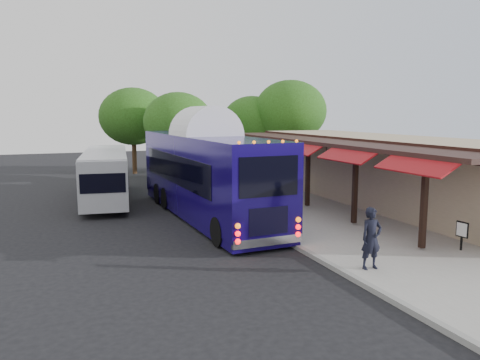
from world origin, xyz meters
name	(u,v)px	position (x,y,z in m)	size (l,w,h in m)	color
ground	(273,236)	(0.00, 0.00, 0.00)	(90.00, 90.00, 0.00)	black
sidewalk	(328,207)	(5.00, 4.00, 0.07)	(10.00, 40.00, 0.15)	#9E9B93
curb	(238,214)	(0.05, 4.00, 0.07)	(0.20, 40.00, 0.16)	gray
station_shelter	(383,170)	(8.38, 4.00, 1.85)	(8.15, 20.00, 3.60)	tan
coach_bus	(206,170)	(-1.45, 4.28, 2.21)	(3.27, 12.95, 4.11)	#130756
city_bus	(106,173)	(-5.37, 10.46, 1.53)	(3.46, 10.49, 2.77)	#95989D
ped_a	(371,238)	(0.89, -5.00, 1.10)	(0.69, 0.45, 1.89)	black
ped_b	(234,185)	(1.00, 7.09, 0.98)	(0.81, 0.63, 1.66)	black
ped_c	(286,191)	(2.33, 3.46, 1.13)	(1.15, 0.48, 1.97)	black
ped_d	(231,169)	(3.40, 14.00, 0.96)	(1.05, 0.60, 1.63)	black
sign_board	(462,231)	(5.01, -4.54, 0.83)	(0.11, 0.46, 1.01)	black
tree_left	(178,122)	(0.29, 16.52, 4.22)	(4.95, 4.95, 6.34)	#382314
tree_mid	(252,121)	(7.38, 19.87, 4.18)	(4.90, 4.90, 6.27)	#382314
tree_right	(290,111)	(9.93, 17.91, 5.01)	(5.87, 5.87, 7.51)	#382314
tree_far	(133,117)	(-2.09, 21.73, 4.58)	(5.36, 5.36, 6.87)	#382314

